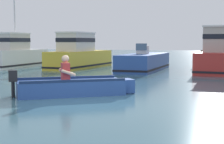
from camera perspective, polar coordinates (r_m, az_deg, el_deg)
ground_plane at (r=9.56m, az=-3.52°, el=-4.82°), size 120.00×120.00×0.00m
rowboat_with_person at (r=11.01m, az=-6.07°, el=-2.26°), size 3.26×2.82×1.19m
moored_boat_white at (r=23.62m, az=-14.71°, el=2.68°), size 1.78×5.38×4.86m
moored_boat_yellow at (r=22.29m, az=-5.09°, el=2.69°), size 1.87×5.94×2.15m
moored_boat_blue at (r=20.66m, az=5.02°, el=1.50°), size 1.96×5.98×1.49m
moored_boat_red at (r=20.02m, az=16.92°, el=2.49°), size 2.48×6.14×2.38m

